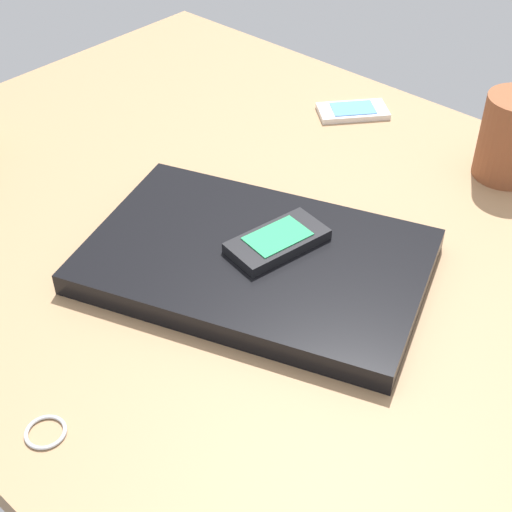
{
  "coord_description": "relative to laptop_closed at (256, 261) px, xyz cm",
  "views": [
    {
      "loc": [
        -39.66,
        51.13,
        55.27
      ],
      "look_at": [
        0.94,
        5.92,
        5.0
      ],
      "focal_mm": 51.98,
      "sensor_mm": 36.0,
      "label": 1
    }
  ],
  "objects": [
    {
      "name": "cell_phone_on_desk",
      "position": [
        12.78,
        -35.1,
        -0.83
      ],
      "size": [
        10.29,
        10.87,
        0.97
      ],
      "color": "silver",
      "rests_on": "desk_surface"
    },
    {
      "name": "cell_phone_on_laptop",
      "position": [
        -1.37,
        -2.38,
        1.89
      ],
      "size": [
        7.26,
        11.56,
        1.29
      ],
      "color": "black",
      "rests_on": "laptop_closed"
    },
    {
      "name": "laptop_closed",
      "position": [
        0.0,
        0.0,
        0.0
      ],
      "size": [
        41.34,
        33.66,
        2.56
      ],
      "primitive_type": "cube",
      "rotation": [
        0.0,
        0.0,
        0.34
      ],
      "color": "black",
      "rests_on": "desk_surface"
    },
    {
      "name": "pen_cup",
      "position": [
        -10.87,
        -35.14,
        4.12
      ],
      "size": [
        7.92,
        7.92,
        10.79
      ],
      "primitive_type": "cylinder",
      "color": "brown",
      "rests_on": "desk_surface"
    },
    {
      "name": "key_ring",
      "position": [
        -0.88,
        28.08,
        -1.1
      ],
      "size": [
        3.65,
        3.65,
        0.36
      ],
      "primitive_type": "torus",
      "color": "silver",
      "rests_on": "desk_surface"
    },
    {
      "name": "desk_surface",
      "position": [
        -0.94,
        -5.92,
        -2.78
      ],
      "size": [
        120.0,
        80.0,
        3.0
      ],
      "primitive_type": "cube",
      "color": "#9E7751",
      "rests_on": "ground"
    }
  ]
}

